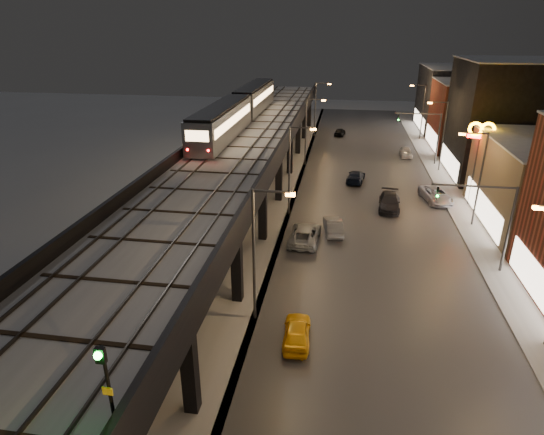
{
  "coord_description": "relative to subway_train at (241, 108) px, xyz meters",
  "views": [
    {
      "loc": [
        4.3,
        -11.38,
        17.73
      ],
      "look_at": [
        -0.41,
        18.31,
        5.0
      ],
      "focal_mm": 30.0,
      "sensor_mm": 36.0,
      "label": 1
    }
  ],
  "objects": [
    {
      "name": "viaduct_parapet_streetside",
      "position": [
        6.85,
        -12.44,
        -1.48
      ],
      "size": [
        0.3,
        100.0,
        1.1
      ],
      "primitive_type": "cube",
      "color": "black",
      "rests_on": "elevated_viaduct"
    },
    {
      "name": "building_f",
      "position": [
        32.49,
        31.56,
        -2.76
      ],
      "size": [
        12.2,
        16.2,
        11.16
      ],
      "color": "black",
      "rests_on": "ground"
    },
    {
      "name": "car_onc_white",
      "position": [
        17.97,
        -10.37,
        -7.58
      ],
      "size": [
        2.5,
        5.34,
        1.51
      ],
      "primitive_type": "imported",
      "rotation": [
        0.0,
        0.0,
        -0.08
      ],
      "color": "black",
      "rests_on": "ground"
    },
    {
      "name": "elevated_viaduct",
      "position": [
        2.5,
        -12.59,
        -2.72
      ],
      "size": [
        9.0,
        100.0,
        6.3
      ],
      "color": "black",
      "rests_on": "ground"
    },
    {
      "name": "streetlight_right_2",
      "position": [
        25.23,
        -13.44,
        -3.1
      ],
      "size": [
        2.56,
        0.28,
        9.0
      ],
      "color": "#38383A",
      "rests_on": "ground"
    },
    {
      "name": "car_onc_red",
      "position": [
        21.95,
        11.05,
        -7.64
      ],
      "size": [
        1.67,
        4.08,
        1.39
      ],
      "primitive_type": "imported",
      "rotation": [
        0.0,
        0.0,
        0.01
      ],
      "color": "silver",
      "rests_on": "ground"
    },
    {
      "name": "streetlight_left_2",
      "position": [
        8.07,
        -13.44,
        -3.1
      ],
      "size": [
        2.57,
        0.28,
        9.0
      ],
      "color": "#38383A",
      "rests_on": "ground"
    },
    {
      "name": "sign_mcdonalds",
      "position": [
        26.5,
        -7.72,
        -1.29
      ],
      "size": [
        2.63,
        0.73,
        8.87
      ],
      "color": "#38383A",
      "rests_on": "ground"
    },
    {
      "name": "car_onc_dark",
      "position": [
        23.13,
        -7.35,
        -7.61
      ],
      "size": [
        3.44,
        5.63,
        1.46
      ],
      "primitive_type": "imported",
      "rotation": [
        0.0,
        0.0,
        0.21
      ],
      "color": "silver",
      "rests_on": "ground"
    },
    {
      "name": "under_viaduct_pavement",
      "position": [
        2.5,
        -9.44,
        -8.3
      ],
      "size": [
        11.0,
        120.0,
        0.06
      ],
      "primitive_type": "cube",
      "color": "#9FA1A8",
      "rests_on": "ground"
    },
    {
      "name": "building_d",
      "position": [
        32.49,
        3.56,
        -1.26
      ],
      "size": [
        12.2,
        13.2,
        14.16
      ],
      "color": "black",
      "rests_on": "ground"
    },
    {
      "name": "car_taxi",
      "position": [
        10.76,
        -33.38,
        -7.65
      ],
      "size": [
        1.81,
        4.07,
        1.36
      ],
      "primitive_type": "imported",
      "rotation": [
        0.0,
        0.0,
        3.19
      ],
      "color": "yellow",
      "rests_on": "ground"
    },
    {
      "name": "streetlight_left_1",
      "position": [
        8.07,
        -31.44,
        -3.1
      ],
      "size": [
        2.57,
        0.28,
        9.0
      ],
      "color": "#38383A",
      "rests_on": "ground"
    },
    {
      "name": "traffic_light_rig_b",
      "position": [
        24.34,
        7.56,
        -3.84
      ],
      "size": [
        6.1,
        0.34,
        7.0
      ],
      "color": "#38383A",
      "rests_on": "ground"
    },
    {
      "name": "car_mid_silver",
      "position": [
        9.98,
        -19.57,
        -7.59
      ],
      "size": [
        2.72,
        5.48,
        1.49
      ],
      "primitive_type": "imported",
      "rotation": [
        0.0,
        0.0,
        3.1
      ],
      "color": "#9DA3AB",
      "rests_on": "ground"
    },
    {
      "name": "building_e",
      "position": [
        32.49,
        17.56,
        -3.26
      ],
      "size": [
        12.2,
        12.2,
        10.16
      ],
      "color": "maroon",
      "rests_on": "ground"
    },
    {
      "name": "car_mid_dark",
      "position": [
        14.62,
        -1.92,
        -7.65
      ],
      "size": [
        2.55,
        4.94,
        1.37
      ],
      "primitive_type": "imported",
      "rotation": [
        0.0,
        0.0,
        3.0
      ],
      "color": "black",
      "rests_on": "ground"
    },
    {
      "name": "road_surface",
      "position": [
        16.0,
        -9.44,
        -8.3
      ],
      "size": [
        17.0,
        120.0,
        0.06
      ],
      "primitive_type": "cube",
      "color": "#46474D",
      "rests_on": "ground"
    },
    {
      "name": "subway_train",
      "position": [
        0.0,
        0.0,
        0.0
      ],
      "size": [
        2.89,
        35.24,
        3.45
      ],
      "color": "gray",
      "rests_on": "viaduct_trackbed"
    },
    {
      "name": "streetlight_right_4",
      "position": [
        25.23,
        22.56,
        -3.1
      ],
      "size": [
        2.56,
        0.28,
        9.0
      ],
      "color": "#38383A",
      "rests_on": "ground"
    },
    {
      "name": "viaduct_parapet_far",
      "position": [
        -1.85,
        -12.44,
        -1.48
      ],
      "size": [
        0.3,
        100.0,
        1.1
      ],
      "primitive_type": "cube",
      "color": "black",
      "rests_on": "elevated_viaduct"
    },
    {
      "name": "car_near_white",
      "position": [
        12.39,
        -17.24,
        -7.63
      ],
      "size": [
        2.15,
        4.46,
        1.41
      ],
      "primitive_type": "imported",
      "rotation": [
        0.0,
        0.0,
        3.3
      ],
      "color": "gray",
      "rests_on": "ground"
    },
    {
      "name": "viaduct_trackbed",
      "position": [
        2.49,
        -12.47,
        -1.95
      ],
      "size": [
        8.4,
        100.0,
        0.32
      ],
      "color": "#B2B7C1",
      "rests_on": "elevated_viaduct"
    },
    {
      "name": "car_far_white",
      "position": [
        12.19,
        23.49,
        -7.69
      ],
      "size": [
        2.12,
        4.0,
        1.3
      ],
      "primitive_type": "imported",
      "rotation": [
        0.0,
        0.0,
        2.98
      ],
      "color": "black",
      "rests_on": "ground"
    },
    {
      "name": "traffic_light_rig_a",
      "position": [
        24.34,
        -22.44,
        -3.84
      ],
      "size": [
        6.1,
        0.34,
        7.0
      ],
      "color": "#38383A",
      "rests_on": "ground"
    },
    {
      "name": "streetlight_left_3",
      "position": [
        8.07,
        4.56,
        -3.1
      ],
      "size": [
        2.57,
        0.28,
        9.0
      ],
      "color": "#38383A",
      "rests_on": "ground"
    },
    {
      "name": "streetlight_right_3",
      "position": [
        25.23,
        4.56,
        -3.1
      ],
      "size": [
        2.56,
        0.28,
        9.0
      ],
      "color": "#38383A",
      "rests_on": "ground"
    },
    {
      "name": "rail_signal",
      "position": [
        6.4,
        -46.39,
        0.25
      ],
      "size": [
        0.32,
        0.41,
        2.77
      ],
      "color": "black",
      "rests_on": "viaduct_trackbed"
    },
    {
      "name": "sidewalk_right",
      "position": [
        26.0,
        -9.44,
        -8.26
      ],
      "size": [
        4.0,
        120.0,
        0.14
      ],
      "primitive_type": "cube",
      "color": "#9FA1A8",
      "rests_on": "ground"
    },
    {
      "name": "streetlight_left_4",
      "position": [
        8.07,
        22.56,
        -3.1
      ],
      "size": [
        2.57,
        0.28,
        9.0
      ],
      "color": "#38383A",
      "rests_on": "ground"
    }
  ]
}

